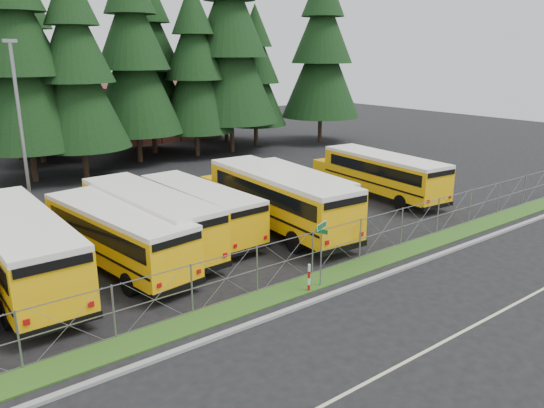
{
  "coord_description": "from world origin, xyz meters",
  "views": [
    {
      "loc": [
        -15.61,
        -17.15,
        9.48
      ],
      "look_at": [
        0.59,
        4.0,
        1.82
      ],
      "focal_mm": 35.0,
      "sensor_mm": 36.0,
      "label": 1
    }
  ],
  "objects_px": {
    "bus_6": "(293,192)",
    "bus_east": "(379,175)",
    "bus_4": "(196,210)",
    "bus_5": "(275,200)",
    "bus_3": "(146,221)",
    "street_sign": "(321,241)",
    "light_standard": "(21,127)",
    "bus_1": "(18,250)",
    "striped_bollard": "(309,278)",
    "bus_2": "(114,237)"
  },
  "relations": [
    {
      "from": "bus_6",
      "to": "bus_1",
      "type": "bearing_deg",
      "value": -169.79
    },
    {
      "from": "bus_6",
      "to": "bus_east",
      "type": "distance_m",
      "value": 7.16
    },
    {
      "from": "street_sign",
      "to": "bus_2",
      "type": "bearing_deg",
      "value": 129.2
    },
    {
      "from": "bus_1",
      "to": "bus_4",
      "type": "xyz_separation_m",
      "value": [
        9.11,
        1.3,
        -0.24
      ]
    },
    {
      "from": "bus_1",
      "to": "bus_6",
      "type": "xyz_separation_m",
      "value": [
        15.68,
        1.13,
        -0.24
      ]
    },
    {
      "from": "bus_3",
      "to": "light_standard",
      "type": "distance_m",
      "value": 9.83
    },
    {
      "from": "bus_4",
      "to": "bus_east",
      "type": "height_order",
      "value": "bus_east"
    },
    {
      "from": "bus_2",
      "to": "bus_3",
      "type": "xyz_separation_m",
      "value": [
        2.07,
        1.14,
        0.08
      ]
    },
    {
      "from": "bus_east",
      "to": "bus_5",
      "type": "bearing_deg",
      "value": -168.46
    },
    {
      "from": "bus_5",
      "to": "light_standard",
      "type": "height_order",
      "value": "light_standard"
    },
    {
      "from": "bus_4",
      "to": "light_standard",
      "type": "xyz_separation_m",
      "value": [
        -6.44,
        7.88,
        4.14
      ]
    },
    {
      "from": "light_standard",
      "to": "bus_6",
      "type": "bearing_deg",
      "value": -31.75
    },
    {
      "from": "bus_4",
      "to": "bus_6",
      "type": "relative_size",
      "value": 1.0
    },
    {
      "from": "bus_2",
      "to": "bus_east",
      "type": "height_order",
      "value": "bus_east"
    },
    {
      "from": "bus_3",
      "to": "light_standard",
      "type": "bearing_deg",
      "value": 108.66
    },
    {
      "from": "bus_3",
      "to": "bus_6",
      "type": "distance_m",
      "value": 9.69
    },
    {
      "from": "bus_1",
      "to": "bus_east",
      "type": "relative_size",
      "value": 1.09
    },
    {
      "from": "bus_east",
      "to": "street_sign",
      "type": "relative_size",
      "value": 3.97
    },
    {
      "from": "bus_4",
      "to": "bus_east",
      "type": "relative_size",
      "value": 0.93
    },
    {
      "from": "bus_1",
      "to": "bus_6",
      "type": "height_order",
      "value": "bus_1"
    },
    {
      "from": "bus_3",
      "to": "street_sign",
      "type": "relative_size",
      "value": 4.09
    },
    {
      "from": "bus_2",
      "to": "bus_6",
      "type": "height_order",
      "value": "bus_2"
    },
    {
      "from": "bus_4",
      "to": "light_standard",
      "type": "bearing_deg",
      "value": 127.26
    },
    {
      "from": "striped_bollard",
      "to": "light_standard",
      "type": "height_order",
      "value": "light_standard"
    },
    {
      "from": "bus_3",
      "to": "bus_5",
      "type": "xyz_separation_m",
      "value": [
        7.07,
        -1.31,
        0.12
      ]
    },
    {
      "from": "bus_5",
      "to": "striped_bollard",
      "type": "relative_size",
      "value": 10.36
    },
    {
      "from": "bus_1",
      "to": "bus_3",
      "type": "relative_size",
      "value": 1.06
    },
    {
      "from": "bus_6",
      "to": "light_standard",
      "type": "distance_m",
      "value": 15.85
    },
    {
      "from": "bus_3",
      "to": "bus_5",
      "type": "height_order",
      "value": "bus_5"
    },
    {
      "from": "bus_1",
      "to": "bus_5",
      "type": "bearing_deg",
      "value": -1.75
    },
    {
      "from": "bus_3",
      "to": "bus_5",
      "type": "relative_size",
      "value": 0.93
    },
    {
      "from": "bus_6",
      "to": "striped_bollard",
      "type": "distance_m",
      "value": 10.99
    },
    {
      "from": "street_sign",
      "to": "bus_4",
      "type": "bearing_deg",
      "value": 95.08
    },
    {
      "from": "bus_1",
      "to": "bus_4",
      "type": "height_order",
      "value": "bus_1"
    },
    {
      "from": "street_sign",
      "to": "striped_bollard",
      "type": "relative_size",
      "value": 2.34
    },
    {
      "from": "striped_bollard",
      "to": "bus_east",
      "type": "bearing_deg",
      "value": 31.52
    },
    {
      "from": "bus_1",
      "to": "bus_3",
      "type": "bearing_deg",
      "value": 8.23
    },
    {
      "from": "bus_1",
      "to": "light_standard",
      "type": "bearing_deg",
      "value": 74.1
    },
    {
      "from": "bus_3",
      "to": "light_standard",
      "type": "height_order",
      "value": "light_standard"
    },
    {
      "from": "bus_6",
      "to": "bus_east",
      "type": "relative_size",
      "value": 0.93
    },
    {
      "from": "light_standard",
      "to": "bus_east",
      "type": "bearing_deg",
      "value": -22.95
    },
    {
      "from": "bus_5",
      "to": "bus_1",
      "type": "bearing_deg",
      "value": -178.57
    },
    {
      "from": "bus_3",
      "to": "bus_2",
      "type": "bearing_deg",
      "value": -154.29
    },
    {
      "from": "bus_4",
      "to": "bus_5",
      "type": "distance_m",
      "value": 4.35
    },
    {
      "from": "bus_6",
      "to": "street_sign",
      "type": "bearing_deg",
      "value": -117.3
    },
    {
      "from": "bus_1",
      "to": "street_sign",
      "type": "relative_size",
      "value": 4.34
    },
    {
      "from": "bus_4",
      "to": "light_standard",
      "type": "relative_size",
      "value": 1.02
    },
    {
      "from": "bus_2",
      "to": "bus_5",
      "type": "relative_size",
      "value": 0.88
    },
    {
      "from": "bus_3",
      "to": "striped_bollard",
      "type": "height_order",
      "value": "bus_3"
    },
    {
      "from": "bus_5",
      "to": "street_sign",
      "type": "bearing_deg",
      "value": -110.33
    }
  ]
}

